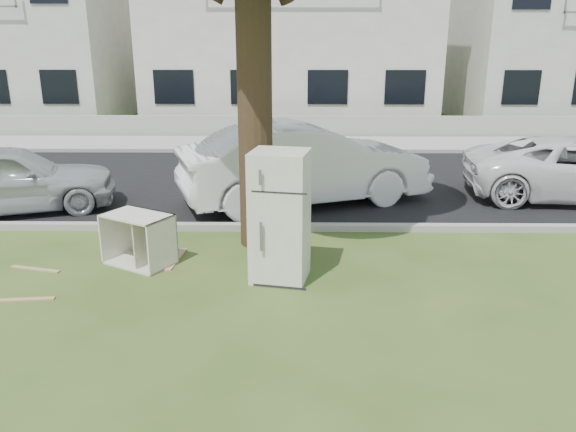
{
  "coord_description": "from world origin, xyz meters",
  "views": [
    {
      "loc": [
        0.23,
        -6.97,
        3.25
      ],
      "look_at": [
        0.13,
        0.6,
        0.85
      ],
      "focal_mm": 35.0,
      "sensor_mm": 36.0,
      "label": 1
    }
  ],
  "objects_px": {
    "car_center": "(304,164)",
    "car_left": "(8,179)",
    "cabinet": "(139,239)",
    "fridge": "(280,217)"
  },
  "relations": [
    {
      "from": "fridge",
      "to": "car_center",
      "type": "height_order",
      "value": "fridge"
    },
    {
      "from": "cabinet",
      "to": "car_left",
      "type": "bearing_deg",
      "value": 170.89
    },
    {
      "from": "fridge",
      "to": "car_center",
      "type": "xyz_separation_m",
      "value": [
        0.4,
        3.81,
        -0.09
      ]
    },
    {
      "from": "cabinet",
      "to": "car_center",
      "type": "height_order",
      "value": "car_center"
    },
    {
      "from": "fridge",
      "to": "cabinet",
      "type": "relative_size",
      "value": 1.84
    },
    {
      "from": "car_center",
      "to": "car_left",
      "type": "bearing_deg",
      "value": 76.83
    },
    {
      "from": "cabinet",
      "to": "car_center",
      "type": "relative_size",
      "value": 0.2
    },
    {
      "from": "fridge",
      "to": "car_left",
      "type": "height_order",
      "value": "fridge"
    },
    {
      "from": "car_left",
      "to": "fridge",
      "type": "bearing_deg",
      "value": -139.3
    },
    {
      "from": "car_left",
      "to": "cabinet",
      "type": "bearing_deg",
      "value": -148.09
    }
  ]
}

